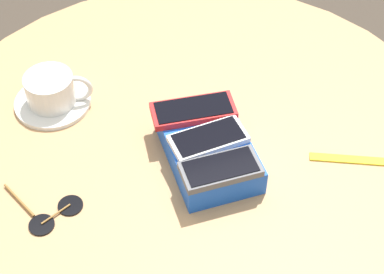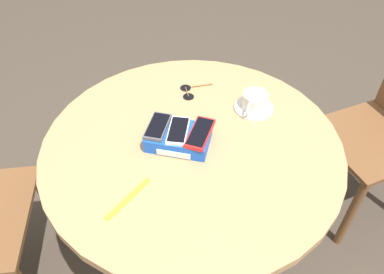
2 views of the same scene
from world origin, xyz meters
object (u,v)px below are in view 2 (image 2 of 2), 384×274
(saucer, at_px, (254,108))
(coffee_cup, at_px, (255,101))
(round_table, at_px, (192,167))
(chair_far_side, at_px, (382,136))
(sunglasses, at_px, (189,91))
(phone_red, at_px, (200,133))
(lanyard_strap, at_px, (128,198))
(phone_box, at_px, (179,138))
(phone_gray, at_px, (158,126))
(phone_white, at_px, (178,131))

(saucer, distance_m, coffee_cup, 0.03)
(round_table, relative_size, chair_far_side, 1.16)
(sunglasses, distance_m, chair_far_side, 0.90)
(phone_red, height_order, lanyard_strap, phone_red)
(coffee_cup, bearing_deg, sunglasses, 168.56)
(round_table, bearing_deg, phone_box, -159.03)
(phone_red, relative_size, saucer, 1.06)
(phone_red, bearing_deg, round_table, 157.09)
(saucer, height_order, lanyard_strap, saucer)
(phone_gray, distance_m, sunglasses, 0.27)
(phone_gray, distance_m, coffee_cup, 0.35)
(round_table, height_order, saucer, saucer)
(saucer, bearing_deg, lanyard_strap, -122.96)
(phone_gray, relative_size, phone_white, 0.97)
(sunglasses, height_order, chair_far_side, chair_far_side)
(phone_box, height_order, lanyard_strap, phone_box)
(phone_box, height_order, chair_far_side, chair_far_side)
(sunglasses, bearing_deg, lanyard_strap, -96.38)
(phone_box, bearing_deg, phone_red, 2.86)
(phone_white, height_order, lanyard_strap, phone_white)
(phone_gray, bearing_deg, saucer, 37.45)
(round_table, xyz_separation_m, coffee_cup, (0.17, 0.20, 0.16))
(lanyard_strap, relative_size, sunglasses, 1.48)
(phone_box, xyz_separation_m, lanyard_strap, (-0.08, -0.24, -0.02))
(phone_red, distance_m, coffee_cup, 0.26)
(phone_white, distance_m, phone_red, 0.07)
(phone_gray, height_order, phone_white, phone_gray)
(round_table, xyz_separation_m, phone_box, (-0.04, -0.01, 0.14))
(phone_white, distance_m, coffee_cup, 0.30)
(phone_box, bearing_deg, sunglasses, 95.81)
(phone_gray, height_order, chair_far_side, chair_far_side)
(phone_box, relative_size, chair_far_side, 0.24)
(phone_red, distance_m, lanyard_strap, 0.29)
(phone_white, xyz_separation_m, coffee_cup, (0.21, 0.21, -0.02))
(phone_red, bearing_deg, phone_gray, 179.37)
(phone_box, height_order, sunglasses, phone_box)
(phone_red, xyz_separation_m, saucer, (0.15, 0.21, -0.05))
(phone_red, xyz_separation_m, sunglasses, (-0.09, 0.26, -0.05))
(phone_red, relative_size, lanyard_strap, 0.86)
(phone_white, bearing_deg, phone_red, 1.94)
(coffee_cup, distance_m, chair_far_side, 0.73)
(round_table, xyz_separation_m, phone_white, (-0.04, -0.01, 0.17))
(phone_white, bearing_deg, lanyard_strap, -109.02)
(saucer, bearing_deg, phone_red, -124.16)
(phone_white, relative_size, coffee_cup, 1.09)
(round_table, relative_size, phone_white, 7.47)
(phone_white, xyz_separation_m, sunglasses, (-0.03, 0.26, -0.05))
(phone_gray, bearing_deg, phone_white, -3.26)
(phone_red, height_order, saucer, phone_red)
(coffee_cup, xyz_separation_m, sunglasses, (-0.24, 0.05, -0.03))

